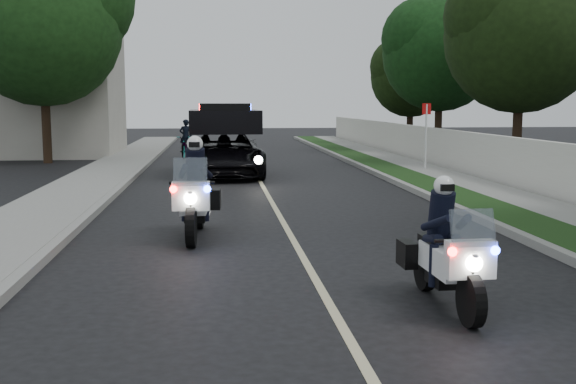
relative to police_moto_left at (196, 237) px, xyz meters
name	(u,v)px	position (x,y,z in m)	size (l,w,h in m)	color
ground	(335,315)	(1.77, -4.98, 0.00)	(120.00, 120.00, 0.00)	black
curb_right	(423,194)	(5.87, 5.02, 0.07)	(0.20, 60.00, 0.15)	gray
grass_verge	(448,193)	(6.57, 5.02, 0.08)	(1.20, 60.00, 0.16)	#193814
sidewalk_right	(495,192)	(7.87, 5.02, 0.08)	(1.40, 60.00, 0.16)	gray
property_wall	(532,167)	(8.87, 5.02, 0.75)	(0.22, 60.00, 1.50)	beige
curb_left	(109,198)	(-2.33, 5.02, 0.07)	(0.20, 60.00, 0.15)	gray
sidewalk_left	(65,198)	(-3.43, 5.02, 0.08)	(2.00, 60.00, 0.16)	gray
building_far	(30,81)	(-8.23, 21.02, 3.50)	(8.00, 6.00, 7.00)	#A8A396
lane_marking	(270,198)	(1.77, 5.02, 0.00)	(0.12, 50.00, 0.01)	#BFB78C
police_moto_left	(196,237)	(0.00, 0.00, 0.00)	(0.77, 2.21, 1.88)	silver
police_moto_right	(444,306)	(3.17, -4.76, 0.00)	(0.66, 1.89, 1.61)	white
police_suv	(225,176)	(0.69, 10.75, 0.00)	(2.50, 5.41, 2.63)	black
bicycle	(186,158)	(-0.95, 18.73, 0.00)	(0.65, 1.87, 0.98)	black
cyclist	(186,158)	(-0.95, 18.73, 0.00)	(0.55, 0.37, 1.53)	black
sign_post	(425,173)	(7.77, 11.03, 0.00)	(0.40, 0.40, 2.54)	red
tree_right_c	(516,167)	(11.89, 12.73, 0.00)	(5.75, 5.75, 9.58)	black
tree_right_d	(437,153)	(11.38, 20.71, 0.00)	(5.65, 5.65, 9.42)	#153C14
tree_right_e	(409,146)	(11.49, 26.15, 0.00)	(4.58, 4.58, 7.63)	black
tree_left_near	(48,163)	(-6.52, 16.56, 0.00)	(6.45, 6.45, 10.75)	#1A4115
tree_left_far	(49,153)	(-7.82, 22.29, 0.00)	(7.45, 7.45, 12.42)	#183310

